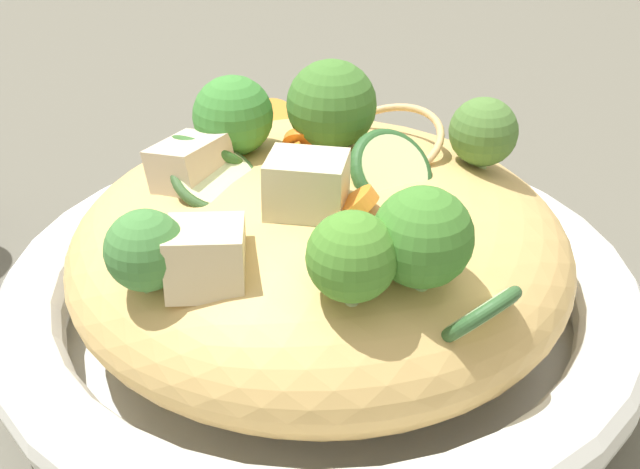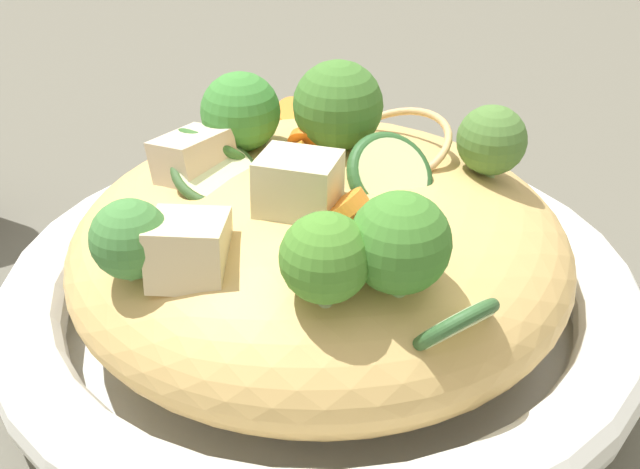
% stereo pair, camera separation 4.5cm
% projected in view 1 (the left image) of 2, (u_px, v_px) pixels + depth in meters
% --- Properties ---
extents(ground_plane, '(3.00, 3.00, 0.00)m').
position_uv_depth(ground_plane, '(320.00, 351.00, 0.49)').
color(ground_plane, '#5A584C').
extents(serving_bowl, '(0.34, 0.34, 0.06)m').
position_uv_depth(serving_bowl, '(320.00, 309.00, 0.47)').
color(serving_bowl, white).
rests_on(serving_bowl, ground_plane).
extents(noodle_heap, '(0.25, 0.25, 0.10)m').
position_uv_depth(noodle_heap, '(320.00, 250.00, 0.45)').
color(noodle_heap, tan).
rests_on(noodle_heap, serving_bowl).
extents(broccoli_florets, '(0.19, 0.17, 0.07)m').
position_uv_depth(broccoli_florets, '(333.00, 171.00, 0.41)').
color(broccoli_florets, '#97BF78').
rests_on(broccoli_florets, serving_bowl).
extents(carrot_coins, '(0.14, 0.12, 0.04)m').
position_uv_depth(carrot_coins, '(307.00, 160.00, 0.45)').
color(carrot_coins, orange).
rests_on(carrot_coins, serving_bowl).
extents(zucchini_slices, '(0.12, 0.20, 0.06)m').
position_uv_depth(zucchini_slices, '(317.00, 196.00, 0.42)').
color(zucchini_slices, beige).
rests_on(zucchini_slices, serving_bowl).
extents(chicken_chunks, '(0.10, 0.10, 0.04)m').
position_uv_depth(chicken_chunks, '(240.00, 204.00, 0.40)').
color(chicken_chunks, beige).
rests_on(chicken_chunks, serving_bowl).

